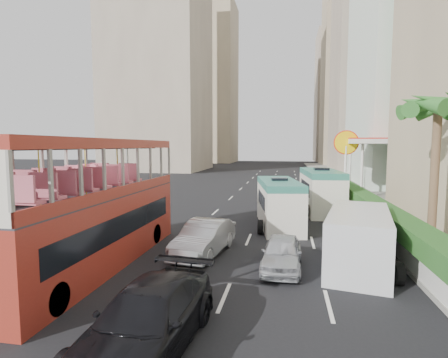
% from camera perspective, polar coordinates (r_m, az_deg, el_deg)
% --- Properties ---
extents(ground_plane, '(200.00, 200.00, 0.00)m').
position_cam_1_polar(ground_plane, '(13.46, 3.35, -15.43)').
color(ground_plane, black).
rests_on(ground_plane, ground).
extents(double_decker_bus, '(2.50, 11.00, 5.06)m').
position_cam_1_polar(double_decker_bus, '(14.75, -20.46, -3.74)').
color(double_decker_bus, maroon).
rests_on(double_decker_bus, ground).
extents(car_silver_lane_a, '(2.19, 4.71, 1.49)m').
position_cam_1_polar(car_silver_lane_a, '(15.85, -3.24, -12.18)').
color(car_silver_lane_a, silver).
rests_on(car_silver_lane_a, ground).
extents(car_silver_lane_b, '(1.63, 3.78, 1.27)m').
position_cam_1_polar(car_silver_lane_b, '(14.31, 9.39, -14.20)').
color(car_silver_lane_b, silver).
rests_on(car_silver_lane_b, ground).
extents(car_black, '(2.48, 5.34, 1.51)m').
position_cam_1_polar(car_black, '(9.31, -12.27, -25.66)').
color(car_black, black).
rests_on(car_black, ground).
extents(van_asset, '(3.26, 5.48, 1.43)m').
position_cam_1_polar(van_asset, '(27.33, 8.92, -4.75)').
color(van_asset, silver).
rests_on(van_asset, ground).
extents(minibus_near, '(3.06, 6.48, 2.76)m').
position_cam_1_polar(minibus_near, '(21.08, 8.95, -3.96)').
color(minibus_near, silver).
rests_on(minibus_near, ground).
extents(minibus_far, '(2.82, 7.02, 3.04)m').
position_cam_1_polar(minibus_far, '(26.44, 15.53, -1.89)').
color(minibus_far, silver).
rests_on(minibus_far, ground).
extents(panel_van_near, '(3.27, 5.86, 2.21)m').
position_cam_1_polar(panel_van_near, '(15.06, 21.11, -9.11)').
color(panel_van_near, silver).
rests_on(panel_van_near, ground).
extents(panel_van_far, '(2.54, 5.55, 2.17)m').
position_cam_1_polar(panel_van_far, '(32.09, 15.71, -1.43)').
color(panel_van_far, silver).
rests_on(panel_van_far, ground).
extents(sidewalk, '(6.00, 120.00, 0.18)m').
position_cam_1_polar(sidewalk, '(38.52, 21.47, -1.98)').
color(sidewalk, '#99968C').
rests_on(sidewalk, ground).
extents(kerb_wall, '(0.30, 44.00, 1.00)m').
position_cam_1_polar(kerb_wall, '(27.22, 20.17, -3.61)').
color(kerb_wall, silver).
rests_on(kerb_wall, sidewalk).
extents(hedge, '(1.10, 44.00, 0.70)m').
position_cam_1_polar(hedge, '(27.10, 20.23, -1.83)').
color(hedge, '#2D6626').
rests_on(hedge, kerb_wall).
extents(palm_tree, '(0.36, 0.36, 6.40)m').
position_cam_1_polar(palm_tree, '(17.71, 31.10, 0.07)').
color(palm_tree, brown).
rests_on(palm_tree, sidewalk).
extents(shell_station, '(6.50, 8.00, 5.50)m').
position_cam_1_polar(shell_station, '(36.55, 23.76, 1.75)').
color(shell_station, silver).
rests_on(shell_station, ground).
extents(tower_mid, '(16.00, 16.00, 50.00)m').
position_cam_1_polar(tower_mid, '(75.17, 24.21, 20.54)').
color(tower_mid, '#B1A08B').
rests_on(tower_mid, ground).
extents(tower_far_a, '(14.00, 14.00, 44.00)m').
position_cam_1_polar(tower_far_a, '(97.29, 20.05, 15.27)').
color(tower_far_a, tan).
rests_on(tower_far_a, ground).
extents(tower_far_b, '(14.00, 14.00, 40.00)m').
position_cam_1_polar(tower_far_b, '(118.50, 18.19, 12.51)').
color(tower_far_b, '#B1A08B').
rests_on(tower_far_b, ground).
extents(tower_left_a, '(18.00, 18.00, 52.00)m').
position_cam_1_polar(tower_left_a, '(75.21, -10.72, 21.69)').
color(tower_left_a, '#B1A08B').
rests_on(tower_left_a, ground).
extents(tower_left_b, '(16.00, 16.00, 46.00)m').
position_cam_1_polar(tower_left_b, '(106.72, -2.65, 15.22)').
color(tower_left_b, tan).
rests_on(tower_left_b, ground).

